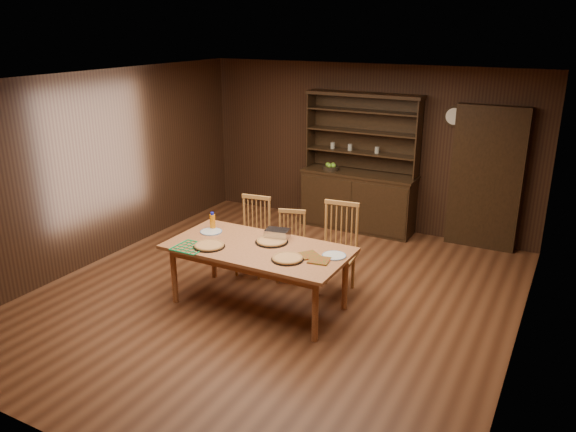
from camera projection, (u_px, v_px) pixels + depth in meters
The scene contains 20 objects.
floor at pixel (274, 296), 6.89m from camera, with size 6.00×6.00×0.00m, color brown.
room_shell at pixel (273, 172), 6.38m from camera, with size 6.00×6.00×6.00m.
china_hutch at pixel (358, 193), 8.99m from camera, with size 1.84×0.52×2.17m.
doorway at pixel (486, 178), 8.12m from camera, with size 1.00×0.18×2.10m, color black.
wall_clock at pixel (454, 116), 8.13m from camera, with size 0.30×0.05×0.30m.
dining_table at pixel (258, 252), 6.46m from camera, with size 2.11×1.05×0.75m.
chair_left at pixel (254, 233), 7.43m from camera, with size 0.47×0.46×1.04m.
chair_center at pixel (291, 243), 7.26m from camera, with size 0.46×0.45×0.91m.
chair_right at pixel (338, 244), 6.90m from camera, with size 0.51×0.49×1.13m.
pizza_left at pixel (209, 246), 6.42m from camera, with size 0.36×0.36×0.04m.
pizza_right at pixel (287, 258), 6.07m from camera, with size 0.36×0.36×0.04m.
pizza_center at pixel (272, 241), 6.55m from camera, with size 0.39×0.39×0.04m.
cooling_rack at pixel (190, 247), 6.41m from camera, with size 0.34×0.34×0.02m, color #0CA853, non-canonical shape.
plate_left at pixel (211, 232), 6.88m from camera, with size 0.27×0.27×0.02m.
plate_right at pixel (334, 256), 6.17m from camera, with size 0.27×0.27×0.02m.
foil_dish at pixel (277, 234), 6.67m from camera, with size 0.28×0.20×0.11m, color silver.
juice_bottle at pixel (213, 221), 6.96m from camera, with size 0.07×0.07×0.22m.
pot_holder_a at pixel (319, 260), 6.04m from camera, with size 0.22×0.22×0.02m, color #B61514.
pot_holder_b at pixel (309, 255), 6.18m from camera, with size 0.21×0.21×0.02m, color #B61514.
fruit_bowl at pixel (331, 167), 9.02m from camera, with size 0.27×0.27×0.12m.
Camera 1 is at (3.07, -5.38, 3.18)m, focal length 35.00 mm.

